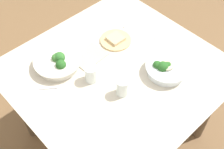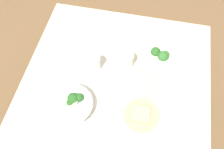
% 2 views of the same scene
% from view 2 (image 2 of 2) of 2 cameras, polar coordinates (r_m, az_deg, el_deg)
% --- Properties ---
extents(ground_plane, '(6.00, 6.00, 0.00)m').
position_cam_2_polar(ground_plane, '(2.06, 0.51, -12.13)').
color(ground_plane, brown).
extents(dining_table, '(1.13, 1.08, 0.74)m').
position_cam_2_polar(dining_table, '(1.49, 0.69, -4.48)').
color(dining_table, beige).
rests_on(dining_table, ground_plane).
extents(broccoli_bowl_far, '(0.27, 0.27, 0.09)m').
position_cam_2_polar(broccoli_bowl_far, '(1.47, 12.03, 4.03)').
color(broccoli_bowl_far, silver).
rests_on(broccoli_bowl_far, dining_table).
extents(broccoli_bowl_near, '(0.24, 0.24, 0.09)m').
position_cam_2_polar(broccoli_bowl_near, '(1.31, -9.66, -7.07)').
color(broccoli_bowl_near, white).
rests_on(broccoli_bowl_near, dining_table).
extents(bread_side_plate, '(0.19, 0.19, 0.03)m').
position_cam_2_polar(bread_side_plate, '(1.30, 7.00, -9.50)').
color(bread_side_plate, '#D6B27A').
rests_on(bread_side_plate, dining_table).
extents(water_glass_center, '(0.07, 0.07, 0.10)m').
position_cam_2_polar(water_glass_center, '(1.41, 3.68, 3.50)').
color(water_glass_center, silver).
rests_on(water_glass_center, dining_table).
extents(water_glass_side, '(0.07, 0.07, 0.10)m').
position_cam_2_polar(water_glass_side, '(1.40, -4.08, 2.84)').
color(water_glass_side, silver).
rests_on(water_glass_side, dining_table).
extents(fork_by_far_bowl, '(0.10, 0.04, 0.00)m').
position_cam_2_polar(fork_by_far_bowl, '(1.64, -6.80, 11.30)').
color(fork_by_far_bowl, '#B7B7BC').
rests_on(fork_by_far_bowl, dining_table).
extents(fork_by_near_bowl, '(0.09, 0.07, 0.00)m').
position_cam_2_polar(fork_by_near_bowl, '(1.58, 8.90, 8.07)').
color(fork_by_near_bowl, '#B7B7BC').
rests_on(fork_by_near_bowl, dining_table).
extents(table_knife_right, '(0.17, 0.12, 0.00)m').
position_cam_2_polar(table_knife_right, '(1.27, -2.67, -14.09)').
color(table_knife_right, '#B7B7BC').
rests_on(table_knife_right, dining_table).
extents(napkin_folded_upper, '(0.20, 0.16, 0.01)m').
position_cam_2_polar(napkin_folded_upper, '(1.40, 8.43, -1.88)').
color(napkin_folded_upper, '#B1A997').
rests_on(napkin_folded_upper, dining_table).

